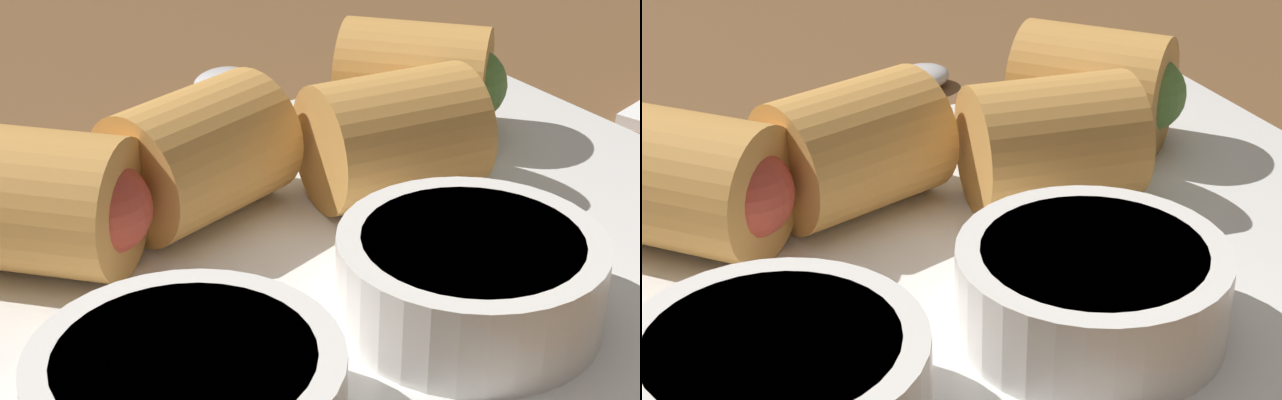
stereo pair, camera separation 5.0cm
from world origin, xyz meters
TOP-DOWN VIEW (x-y plane):
  - table_surface at (0.00, 0.00)cm, footprint 180.00×140.00cm
  - serving_plate at (-0.96, -2.96)cm, footprint 34.77×24.76cm
  - roll_front_left at (-6.05, -4.87)cm, footprint 7.48×5.89cm
  - roll_front_right at (0.97, -7.78)cm, footprint 7.63×6.50cm
  - roll_back_left at (7.29, -7.09)cm, footprint 7.96×8.00cm
  - roll_back_right at (-10.38, -8.97)cm, footprint 7.93×8.02cm
  - dipping_bowl_near at (-2.49, 3.33)cm, footprint 8.55×8.55cm
  - dipping_bowl_far at (7.78, 3.82)cm, footprint 8.55×8.55cm
  - spoon at (-4.91, -20.68)cm, footprint 17.65×6.92cm

SIDE VIEW (x-z plane):
  - table_surface at x=0.00cm, z-range 0.00..2.00cm
  - spoon at x=-4.91cm, z-range 1.93..3.10cm
  - serving_plate at x=-0.96cm, z-range 2.01..3.51cm
  - dipping_bowl_near at x=-2.49cm, z-range 3.63..6.62cm
  - dipping_bowl_far at x=7.78cm, z-range 3.63..6.62cm
  - roll_front_left at x=-6.05cm, z-range 3.50..8.50cm
  - roll_front_right at x=0.97cm, z-range 3.50..8.50cm
  - roll_back_left at x=7.29cm, z-range 3.50..8.50cm
  - roll_back_right at x=-10.38cm, z-range 3.50..8.50cm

